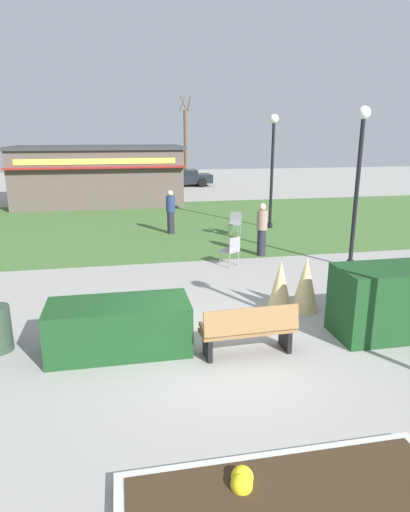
{
  "coord_description": "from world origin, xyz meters",
  "views": [
    {
      "loc": [
        -1.67,
        -7.1,
        3.83
      ],
      "look_at": [
        0.18,
        2.36,
        1.13
      ],
      "focal_mm": 30.99,
      "sensor_mm": 36.0,
      "label": 1
    }
  ],
  "objects_px": {
    "person_strolling": "(262,229)",
    "person_standing": "(171,212)",
    "lamppost_mid": "(359,170)",
    "food_kiosk": "(99,175)",
    "parked_car_west_slot": "(107,179)",
    "cafe_chair_west": "(232,249)",
    "park_bench": "(249,330)",
    "parked_car_center_slot": "(182,177)",
    "lamppost_far": "(272,158)",
    "cafe_chair_east": "(235,222)",
    "tree_right_bg": "(185,144)"
  },
  "relations": [
    {
      "from": "park_bench",
      "to": "lamppost_mid",
      "type": "relative_size",
      "value": 0.38
    },
    {
      "from": "lamppost_mid",
      "to": "lamppost_far",
      "type": "xyz_separation_m",
      "value": [
        -0.49,
        5.75,
        0.0
      ]
    },
    {
      "from": "food_kiosk",
      "to": "cafe_chair_east",
      "type": "bearing_deg",
      "value": -59.5
    },
    {
      "from": "lamppost_far",
      "to": "parked_car_west_slot",
      "type": "bearing_deg",
      "value": 114.12
    },
    {
      "from": "cafe_chair_east",
      "to": "parked_car_center_slot",
      "type": "relative_size",
      "value": 0.21
    },
    {
      "from": "cafe_chair_east",
      "to": "parked_car_west_slot",
      "type": "height_order",
      "value": "parked_car_west_slot"
    },
    {
      "from": "park_bench",
      "to": "person_standing",
      "type": "distance_m",
      "value": 10.08
    },
    {
      "from": "cafe_chair_west",
      "to": "parked_car_west_slot",
      "type": "distance_m",
      "value": 20.77
    },
    {
      "from": "lamppost_far",
      "to": "food_kiosk",
      "type": "relative_size",
      "value": 0.5
    },
    {
      "from": "lamppost_mid",
      "to": "parked_car_west_slot",
      "type": "relative_size",
      "value": 1.04
    },
    {
      "from": "food_kiosk",
      "to": "person_standing",
      "type": "bearing_deg",
      "value": -70.44
    },
    {
      "from": "food_kiosk",
      "to": "parked_car_west_slot",
      "type": "relative_size",
      "value": 2.08
    },
    {
      "from": "parked_car_west_slot",
      "to": "tree_right_bg",
      "type": "distance_m",
      "value": 7.82
    },
    {
      "from": "person_standing",
      "to": "parked_car_center_slot",
      "type": "height_order",
      "value": "person_standing"
    },
    {
      "from": "food_kiosk",
      "to": "parked_car_west_slot",
      "type": "bearing_deg",
      "value": 88.19
    },
    {
      "from": "parked_car_west_slot",
      "to": "cafe_chair_west",
      "type": "bearing_deg",
      "value": -79.03
    },
    {
      "from": "person_strolling",
      "to": "park_bench",
      "type": "bearing_deg",
      "value": -64.98
    },
    {
      "from": "park_bench",
      "to": "cafe_chair_west",
      "type": "height_order",
      "value": "park_bench"
    },
    {
      "from": "cafe_chair_west",
      "to": "parked_car_west_slot",
      "type": "bearing_deg",
      "value": 100.97
    },
    {
      "from": "cafe_chair_east",
      "to": "parked_car_center_slot",
      "type": "distance_m",
      "value": 16.43
    },
    {
      "from": "person_standing",
      "to": "parked_car_center_slot",
      "type": "bearing_deg",
      "value": -18.64
    },
    {
      "from": "park_bench",
      "to": "person_standing",
      "type": "height_order",
      "value": "person_standing"
    },
    {
      "from": "lamppost_mid",
      "to": "food_kiosk",
      "type": "relative_size",
      "value": 0.5
    },
    {
      "from": "person_strolling",
      "to": "person_standing",
      "type": "distance_m",
      "value": 4.5
    },
    {
      "from": "park_bench",
      "to": "person_strolling",
      "type": "relative_size",
      "value": 1.02
    },
    {
      "from": "park_bench",
      "to": "tree_right_bg",
      "type": "xyz_separation_m",
      "value": [
        3.4,
        29.75,
        2.46
      ]
    },
    {
      "from": "cafe_chair_east",
      "to": "cafe_chair_west",
      "type": "bearing_deg",
      "value": -106.19
    },
    {
      "from": "lamppost_far",
      "to": "parked_car_center_slot",
      "type": "distance_m",
      "value": 15.59
    },
    {
      "from": "cafe_chair_east",
      "to": "parked_car_west_slot",
      "type": "distance_m",
      "value": 17.19
    },
    {
      "from": "park_bench",
      "to": "parked_car_center_slot",
      "type": "height_order",
      "value": "parked_car_center_slot"
    },
    {
      "from": "lamppost_mid",
      "to": "person_standing",
      "type": "distance_m",
      "value": 7.45
    },
    {
      "from": "person_standing",
      "to": "parked_car_west_slot",
      "type": "xyz_separation_m",
      "value": [
        -2.71,
        15.65,
        -0.22
      ]
    },
    {
      "from": "parked_car_west_slot",
      "to": "person_standing",
      "type": "bearing_deg",
      "value": -80.17
    },
    {
      "from": "park_bench",
      "to": "cafe_chair_east",
      "type": "distance_m",
      "value": 9.56
    },
    {
      "from": "park_bench",
      "to": "person_standing",
      "type": "relative_size",
      "value": 1.02
    },
    {
      "from": "park_bench",
      "to": "cafe_chair_east",
      "type": "height_order",
      "value": "park_bench"
    },
    {
      "from": "lamppost_far",
      "to": "cafe_chair_west",
      "type": "distance_m",
      "value": 6.25
    },
    {
      "from": "lamppost_mid",
      "to": "person_standing",
      "type": "bearing_deg",
      "value": 130.44
    },
    {
      "from": "lamppost_mid",
      "to": "food_kiosk",
      "type": "bearing_deg",
      "value": 118.94
    },
    {
      "from": "cafe_chair_west",
      "to": "lamppost_far",
      "type": "bearing_deg",
      "value": 59.72
    },
    {
      "from": "park_bench",
      "to": "lamppost_far",
      "type": "distance_m",
      "value": 11.34
    },
    {
      "from": "food_kiosk",
      "to": "person_strolling",
      "type": "distance_m",
      "value": 13.23
    },
    {
      "from": "food_kiosk",
      "to": "parked_car_west_slot",
      "type": "distance_m",
      "value": 7.43
    },
    {
      "from": "parked_car_west_slot",
      "to": "person_strolling",
      "type": "bearing_deg",
      "value": -75.04
    },
    {
      "from": "food_kiosk",
      "to": "person_strolling",
      "type": "bearing_deg",
      "value": -65.78
    },
    {
      "from": "lamppost_mid",
      "to": "tree_right_bg",
      "type": "xyz_separation_m",
      "value": [
        -1.08,
        25.15,
        0.11
      ]
    },
    {
      "from": "cafe_chair_east",
      "to": "lamppost_far",
      "type": "bearing_deg",
      "value": 30.6
    },
    {
      "from": "person_strolling",
      "to": "person_standing",
      "type": "relative_size",
      "value": 1.0
    },
    {
      "from": "food_kiosk",
      "to": "cafe_chair_west",
      "type": "relative_size",
      "value": 10.14
    },
    {
      "from": "cafe_chair_east",
      "to": "parked_car_west_slot",
      "type": "relative_size",
      "value": 0.21
    }
  ]
}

